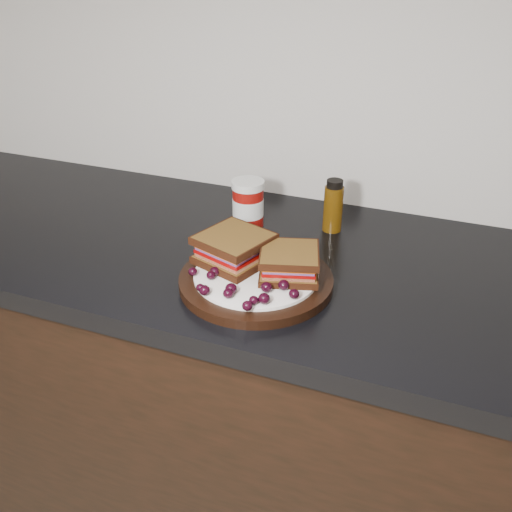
% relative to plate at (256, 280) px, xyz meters
% --- Properties ---
extents(base_cabinets, '(3.96, 0.58, 0.86)m').
position_rel_plate_xyz_m(base_cabinets, '(-0.21, 0.11, -0.48)').
color(base_cabinets, black).
rests_on(base_cabinets, ground_plane).
extents(countertop, '(3.98, 0.60, 0.04)m').
position_rel_plate_xyz_m(countertop, '(-0.21, 0.11, -0.03)').
color(countertop, black).
rests_on(countertop, base_cabinets).
extents(plate, '(0.28, 0.28, 0.02)m').
position_rel_plate_xyz_m(plate, '(0.00, 0.00, 0.00)').
color(plate, black).
rests_on(plate, countertop).
extents(sandwich_left, '(0.15, 0.15, 0.05)m').
position_rel_plate_xyz_m(sandwich_left, '(-0.05, 0.03, 0.04)').
color(sandwich_left, brown).
rests_on(sandwich_left, plate).
extents(sandwich_right, '(0.13, 0.13, 0.05)m').
position_rel_plate_xyz_m(sandwich_right, '(0.06, 0.02, 0.04)').
color(sandwich_right, brown).
rests_on(sandwich_right, plate).
extents(grape_0, '(0.02, 0.02, 0.02)m').
position_rel_plate_xyz_m(grape_0, '(-0.10, -0.05, 0.02)').
color(grape_0, black).
rests_on(grape_0, plate).
extents(grape_1, '(0.02, 0.02, 0.02)m').
position_rel_plate_xyz_m(grape_1, '(-0.07, -0.05, 0.02)').
color(grape_1, black).
rests_on(grape_1, plate).
extents(grape_2, '(0.01, 0.01, 0.01)m').
position_rel_plate_xyz_m(grape_2, '(-0.07, -0.09, 0.02)').
color(grape_2, black).
rests_on(grape_2, plate).
extents(grape_3, '(0.02, 0.02, 0.02)m').
position_rel_plate_xyz_m(grape_3, '(-0.06, -0.10, 0.02)').
color(grape_3, black).
rests_on(grape_3, plate).
extents(grape_4, '(0.02, 0.02, 0.02)m').
position_rel_plate_xyz_m(grape_4, '(-0.02, -0.08, 0.02)').
color(grape_4, black).
rests_on(grape_4, plate).
extents(grape_5, '(0.02, 0.02, 0.02)m').
position_rel_plate_xyz_m(grape_5, '(-0.01, -0.09, 0.02)').
color(grape_5, black).
rests_on(grape_5, plate).
extents(grape_6, '(0.02, 0.02, 0.02)m').
position_rel_plate_xyz_m(grape_6, '(0.03, -0.11, 0.02)').
color(grape_6, black).
rests_on(grape_6, plate).
extents(grape_7, '(0.02, 0.02, 0.01)m').
position_rel_plate_xyz_m(grape_7, '(0.03, -0.09, 0.02)').
color(grape_7, black).
rests_on(grape_7, plate).
extents(grape_8, '(0.02, 0.02, 0.02)m').
position_rel_plate_xyz_m(grape_8, '(0.05, -0.08, 0.02)').
color(grape_8, black).
rests_on(grape_8, plate).
extents(grape_9, '(0.02, 0.02, 0.02)m').
position_rel_plate_xyz_m(grape_9, '(0.04, -0.05, 0.02)').
color(grape_9, black).
rests_on(grape_9, plate).
extents(grape_10, '(0.02, 0.02, 0.02)m').
position_rel_plate_xyz_m(grape_10, '(0.09, -0.05, 0.02)').
color(grape_10, black).
rests_on(grape_10, plate).
extents(grape_11, '(0.02, 0.02, 0.02)m').
position_rel_plate_xyz_m(grape_11, '(0.06, -0.03, 0.02)').
color(grape_11, black).
rests_on(grape_11, plate).
extents(grape_12, '(0.02, 0.02, 0.02)m').
position_rel_plate_xyz_m(grape_12, '(0.09, -0.01, 0.02)').
color(grape_12, black).
rests_on(grape_12, plate).
extents(grape_13, '(0.02, 0.02, 0.02)m').
position_rel_plate_xyz_m(grape_13, '(0.10, 0.01, 0.02)').
color(grape_13, black).
rests_on(grape_13, plate).
extents(grape_14, '(0.02, 0.02, 0.02)m').
position_rel_plate_xyz_m(grape_14, '(0.07, 0.04, 0.02)').
color(grape_14, black).
rests_on(grape_14, plate).
extents(grape_15, '(0.02, 0.02, 0.02)m').
position_rel_plate_xyz_m(grape_15, '(0.05, 0.04, 0.02)').
color(grape_15, black).
rests_on(grape_15, plate).
extents(grape_16, '(0.02, 0.02, 0.02)m').
position_rel_plate_xyz_m(grape_16, '(-0.05, 0.04, 0.02)').
color(grape_16, black).
rests_on(grape_16, plate).
extents(grape_17, '(0.02, 0.02, 0.02)m').
position_rel_plate_xyz_m(grape_17, '(-0.07, 0.03, 0.02)').
color(grape_17, black).
rests_on(grape_17, plate).
extents(grape_18, '(0.02, 0.02, 0.02)m').
position_rel_plate_xyz_m(grape_18, '(-0.09, 0.01, 0.02)').
color(grape_18, black).
rests_on(grape_18, plate).
extents(grape_19, '(0.02, 0.02, 0.02)m').
position_rel_plate_xyz_m(grape_19, '(-0.08, 0.01, 0.02)').
color(grape_19, black).
rests_on(grape_19, plate).
extents(grape_20, '(0.02, 0.02, 0.02)m').
position_rel_plate_xyz_m(grape_20, '(-0.07, -0.03, 0.02)').
color(grape_20, black).
rests_on(grape_20, plate).
extents(grape_21, '(0.02, 0.02, 0.02)m').
position_rel_plate_xyz_m(grape_21, '(-0.04, 0.02, 0.02)').
color(grape_21, black).
rests_on(grape_21, plate).
extents(grape_22, '(0.02, 0.02, 0.01)m').
position_rel_plate_xyz_m(grape_22, '(-0.05, 0.01, 0.02)').
color(grape_22, black).
rests_on(grape_22, plate).
extents(grape_23, '(0.02, 0.02, 0.02)m').
position_rel_plate_xyz_m(grape_23, '(-0.09, 0.00, 0.02)').
color(grape_23, black).
rests_on(grape_23, plate).
extents(condiment_jar, '(0.09, 0.09, 0.10)m').
position_rel_plate_xyz_m(condiment_jar, '(-0.11, 0.22, 0.04)').
color(condiment_jar, maroon).
rests_on(condiment_jar, countertop).
extents(oil_bottle, '(0.04, 0.04, 0.11)m').
position_rel_plate_xyz_m(oil_bottle, '(0.07, 0.27, 0.05)').
color(oil_bottle, '#472C07').
rests_on(oil_bottle, countertop).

